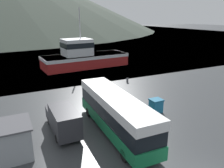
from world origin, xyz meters
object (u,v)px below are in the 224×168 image
object	(u,v)px
tour_bus	(115,112)
dock_kiosk	(12,140)
delivery_van	(63,119)
storage_bin	(156,105)
fishing_boat	(83,57)

from	to	relation	value
tour_bus	dock_kiosk	size ratio (longest dim) A/B	3.77
delivery_van	dock_kiosk	distance (m)	4.51
dock_kiosk	tour_bus	bearing A→B (deg)	-1.20
delivery_van	tour_bus	bearing A→B (deg)	-25.31
delivery_van	storage_bin	world-z (taller)	delivery_van
fishing_boat	delivery_van	bearing A→B (deg)	-26.95
tour_bus	delivery_van	xyz separation A→B (m)	(-4.09, 1.96, -0.68)
delivery_van	dock_kiosk	xyz separation A→B (m)	(-4.15, -1.79, 0.05)
delivery_van	storage_bin	size ratio (longest dim) A/B	3.96
tour_bus	dock_kiosk	world-z (taller)	tour_bus
fishing_boat	storage_bin	world-z (taller)	fishing_boat
tour_bus	storage_bin	distance (m)	6.16
tour_bus	delivery_van	distance (m)	4.58
fishing_boat	storage_bin	size ratio (longest dim) A/B	11.91
fishing_boat	dock_kiosk	distance (m)	29.11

